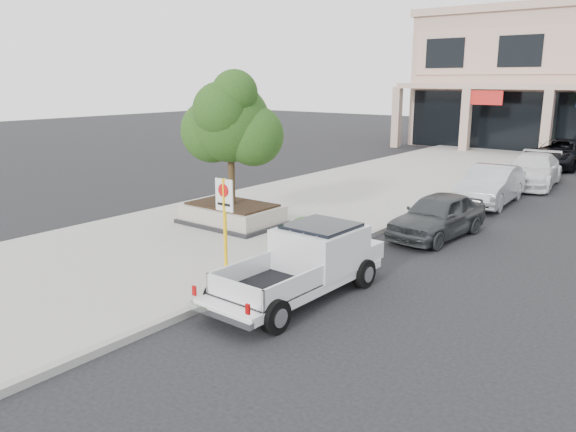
% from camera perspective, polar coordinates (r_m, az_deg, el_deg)
% --- Properties ---
extents(ground, '(120.00, 120.00, 0.00)m').
position_cam_1_polar(ground, '(12.47, 2.48, -8.58)').
color(ground, black).
rests_on(ground, ground).
extents(sidewalk, '(8.00, 52.00, 0.15)m').
position_cam_1_polar(sidewalk, '(20.18, -0.32, 0.39)').
color(sidewalk, gray).
rests_on(sidewalk, ground).
extents(curb, '(0.20, 52.00, 0.15)m').
position_cam_1_polar(curb, '(18.08, 9.56, -1.39)').
color(curb, gray).
rests_on(curb, ground).
extents(planter, '(3.20, 2.20, 0.68)m').
position_cam_1_polar(planter, '(18.28, -5.68, 0.20)').
color(planter, black).
rests_on(planter, sidewalk).
extents(planter_tree, '(2.90, 2.55, 4.00)m').
position_cam_1_polar(planter_tree, '(17.85, -5.24, 9.44)').
color(planter_tree, black).
rests_on(planter_tree, planter).
extents(no_parking_sign, '(0.55, 0.09, 2.30)m').
position_cam_1_polar(no_parking_sign, '(13.50, -6.46, 0.38)').
color(no_parking_sign, yellow).
rests_on(no_parking_sign, sidewalk).
extents(hedge, '(1.10, 0.99, 0.93)m').
position_cam_1_polar(hedge, '(15.38, 1.84, -1.79)').
color(hedge, '#1A4112').
rests_on(hedge, sidewalk).
extents(pickup_truck, '(1.92, 4.91, 1.53)m').
position_cam_1_polar(pickup_truck, '(12.31, 0.88, -5.06)').
color(pickup_truck, silver).
rests_on(pickup_truck, ground).
extents(curb_car_a, '(1.95, 4.12, 1.36)m').
position_cam_1_polar(curb_car_a, '(17.74, 14.96, 0.06)').
color(curb_car_a, '#313437').
rests_on(curb_car_a, ground).
extents(curb_car_b, '(1.81, 4.59, 1.49)m').
position_cam_1_polar(curb_car_b, '(23.07, 19.89, 2.95)').
color(curb_car_b, '#A6A8AE').
rests_on(curb_car_b, ground).
extents(curb_car_c, '(2.51, 5.19, 1.46)m').
position_cam_1_polar(curb_car_c, '(27.74, 23.60, 4.28)').
color(curb_car_c, silver).
rests_on(curb_car_c, ground).
extents(curb_car_d, '(3.23, 5.84, 1.55)m').
position_cam_1_polar(curb_car_d, '(34.31, 26.02, 5.72)').
color(curb_car_d, black).
rests_on(curb_car_d, ground).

